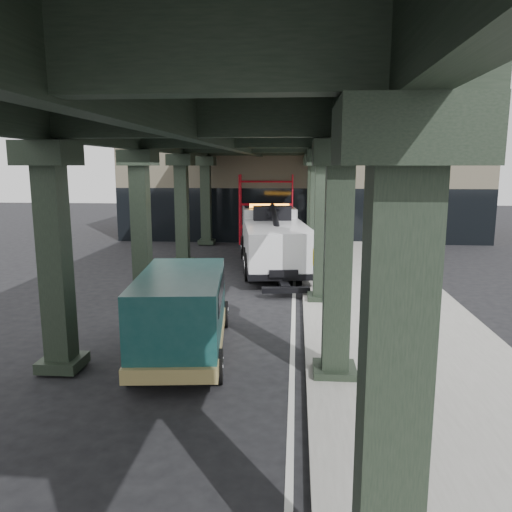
% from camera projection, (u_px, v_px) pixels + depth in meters
% --- Properties ---
extents(ground, '(90.00, 90.00, 0.00)m').
position_uv_depth(ground, '(236.00, 320.00, 14.78)').
color(ground, black).
rests_on(ground, ground).
extents(sidewalk, '(5.00, 40.00, 0.15)m').
position_uv_depth(sidewalk, '(379.00, 302.00, 16.37)').
color(sidewalk, gray).
rests_on(sidewalk, ground).
extents(lane_stripe, '(0.12, 38.00, 0.01)m').
position_uv_depth(lane_stripe, '(294.00, 303.00, 16.60)').
color(lane_stripe, silver).
rests_on(lane_stripe, ground).
extents(viaduct, '(7.40, 32.00, 6.40)m').
position_uv_depth(viaduct, '(230.00, 135.00, 15.79)').
color(viaduct, black).
rests_on(viaduct, ground).
extents(building, '(22.00, 10.00, 8.00)m').
position_uv_depth(building, '(301.00, 173.00, 33.52)').
color(building, '#C6B793').
rests_on(building, ground).
extents(scaffolding, '(3.08, 0.88, 4.00)m').
position_uv_depth(scaffolding, '(266.00, 208.00, 28.76)').
color(scaffolding, red).
rests_on(scaffolding, ground).
extents(tow_truck, '(3.54, 8.96, 2.86)m').
position_uv_depth(tow_truck, '(273.00, 237.00, 21.86)').
color(tow_truck, black).
rests_on(tow_truck, ground).
extents(towed_van, '(2.49, 5.24, 2.06)m').
position_uv_depth(towed_van, '(183.00, 311.00, 11.83)').
color(towed_van, '#103A39').
rests_on(towed_van, ground).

